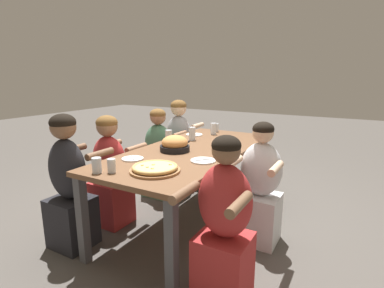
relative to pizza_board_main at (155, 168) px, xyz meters
The scene contains 19 objects.
ground_plane 1.08m from the pizza_board_main, ahead, with size 18.00×18.00×0.00m, color #514C47.
dining_table 0.75m from the pizza_board_main, ahead, with size 2.13×0.95×0.76m.
pizza_board_main is the anchor object (origin of this frame).
skillet_bowl 0.63m from the pizza_board_main, 18.99° to the left, with size 0.41×0.28×0.15m.
empty_plate_a 0.40m from the pizza_board_main, 64.31° to the left, with size 0.18×0.18×0.02m.
empty_plate_b 1.41m from the pizza_board_main, 17.02° to the left, with size 0.20×0.20×0.02m.
empty_plate_c 0.46m from the pizza_board_main, 24.26° to the right, with size 0.21×0.21×0.02m.
drinking_glass_a 0.95m from the pizza_board_main, 27.59° to the left, with size 0.07×0.07×0.14m.
drinking_glass_b 1.13m from the pizza_board_main, 15.29° to the left, with size 0.07×0.07×0.14m.
drinking_glass_c 0.32m from the pizza_board_main, 122.95° to the left, with size 0.06×0.06×0.10m.
drinking_glass_d 0.42m from the pizza_board_main, 122.99° to the left, with size 0.07×0.07×0.11m.
drinking_glass_e 1.52m from the pizza_board_main, ahead, with size 0.07×0.07×0.14m.
drinking_glass_f 1.70m from the pizza_board_main, ahead, with size 0.08×0.08×0.10m.
diner_near_center 0.97m from the pizza_board_main, 39.87° to the right, with size 0.51×0.40×1.08m.
diner_far_right 1.82m from the pizza_board_main, 26.16° to the left, with size 0.51×0.40×1.14m.
diner_near_left 0.66m from the pizza_board_main, 97.17° to the right, with size 0.51×0.40×1.11m.
diner_far_left 0.84m from the pizza_board_main, 100.28° to the left, with size 0.51×0.40×1.16m.
diner_far_midleft 0.91m from the pizza_board_main, 67.20° to the left, with size 0.51×0.40×1.09m.
diner_far_midright 1.43m from the pizza_board_main, 34.57° to the left, with size 0.51×0.40×1.08m.
Camera 1 is at (-2.44, -1.37, 1.46)m, focal length 28.00 mm.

